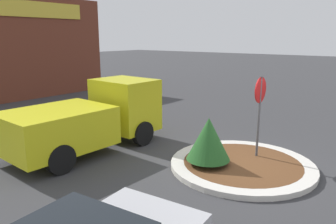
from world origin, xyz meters
The scene contains 6 objects.
ground_plane centered at (0.00, 0.00, 0.00)m, with size 120.00×120.00×0.00m, color #38383A.
traffic_island centered at (0.00, 0.00, 0.07)m, with size 4.09×4.09×0.15m.
stop_sign centered at (0.76, -0.11, 1.79)m, with size 0.75×0.07×2.56m.
island_shrub centered at (-0.70, 0.72, 0.89)m, with size 1.23×1.23×1.34m.
utility_truck centered at (-1.66, 4.65, 1.07)m, with size 5.22×2.43×2.18m.
storefront_building centered at (2.04, 17.53, 3.01)m, with size 10.45×6.07×6.02m.
Camera 1 is at (-8.25, -3.76, 3.68)m, focal length 35.00 mm.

